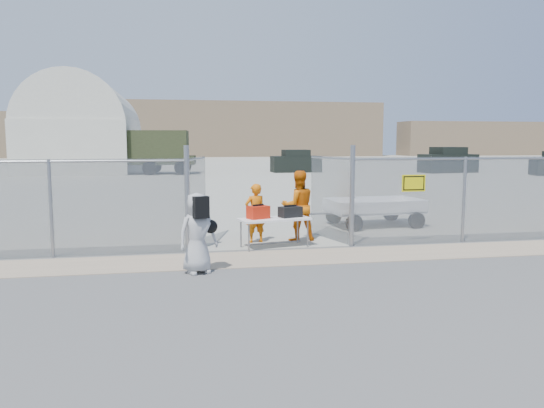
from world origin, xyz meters
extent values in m
plane|color=#505050|center=(0.00, 0.00, 0.00)|extent=(160.00, 160.00, 0.00)
cube|color=#9D9C8E|center=(0.00, 42.00, 0.01)|extent=(160.00, 80.00, 0.01)
cube|color=tan|center=(0.00, 1.00, 0.01)|extent=(44.00, 1.60, 0.01)
cube|color=red|center=(-0.31, 2.18, 0.88)|extent=(0.58, 0.50, 0.31)
cube|color=black|center=(0.51, 2.28, 0.86)|extent=(0.62, 0.48, 0.26)
imported|color=orange|center=(-0.27, 2.89, 0.76)|extent=(0.63, 0.50, 1.52)
imported|color=orange|center=(0.87, 2.96, 0.92)|extent=(0.94, 0.76, 1.84)
imported|color=#A9A9A9|center=(-1.86, 0.00, 0.80)|extent=(0.91, 0.75, 1.60)
camera|label=1|loc=(-2.27, -10.37, 2.60)|focal=35.00mm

